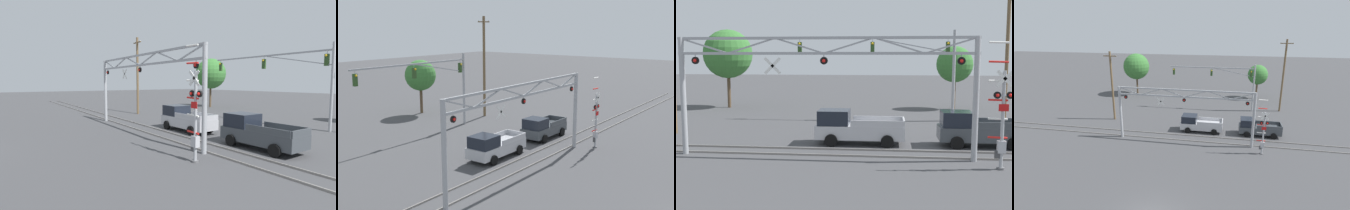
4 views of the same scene
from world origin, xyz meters
The scene contains 11 objects.
rail_track_near centered at (0.00, 13.08, 0.05)m, with size 80.00×0.08×0.10m, color gray.
rail_track_far centered at (0.00, 14.52, 0.05)m, with size 80.00×0.08×0.10m, color gray.
crossing_gantry centered at (-0.01, 12.80, 4.14)m, with size 15.13×0.30×6.10m.
crossing_signal_mast centered at (8.30, 11.39, 2.24)m, with size 1.17×0.35×5.80m.
traffic_signal_span centered at (4.79, 25.51, 5.00)m, with size 12.78×0.39×7.11m.
pickup_truck_lead centered at (1.24, 16.26, 0.94)m, with size 5.14×2.12×2.00m.
pickup_truck_following centered at (8.22, 16.33, 0.94)m, with size 4.89×2.12×2.00m.
utility_pole_left centered at (-10.87, 18.25, 4.84)m, with size 1.80×0.28×9.38m.
utility_pole_right centered at (12.37, 26.29, 5.52)m, with size 1.80×0.28×10.75m.
background_tree_beyond_span centered at (9.40, 33.09, 4.28)m, with size 3.44×3.44×6.02m.
background_tree_far_left_verge centered at (-12.51, 32.01, 5.27)m, with size 4.75×4.75×7.65m.
Camera 4 is at (4.86, -13.91, 12.75)m, focal length 28.00 mm.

